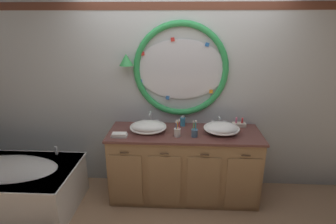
{
  "coord_description": "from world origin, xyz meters",
  "views": [
    {
      "loc": [
        0.02,
        -2.71,
        2.15
      ],
      "look_at": [
        -0.13,
        0.25,
        1.13
      ],
      "focal_mm": 28.33,
      "sensor_mm": 36.0,
      "label": 1
    }
  ],
  "objects_px": {
    "bathtub": "(9,184)",
    "toothbrush_holder_left": "(177,132)",
    "folded_hand_towel": "(119,135)",
    "sink_basin_right": "(222,128)",
    "sink_basin_left": "(148,127)",
    "toothbrush_holder_right": "(194,132)",
    "toiletry_basket": "(239,124)",
    "soap_dispenser": "(183,121)"
  },
  "relations": [
    {
      "from": "bathtub",
      "to": "toothbrush_holder_left",
      "type": "distance_m",
      "value": 2.09
    },
    {
      "from": "sink_basin_left",
      "to": "toiletry_basket",
      "type": "height_order",
      "value": "sink_basin_left"
    },
    {
      "from": "sink_basin_right",
      "to": "toothbrush_holder_left",
      "type": "xyz_separation_m",
      "value": [
        -0.52,
        -0.11,
        -0.01
      ]
    },
    {
      "from": "sink_basin_right",
      "to": "toothbrush_holder_left",
      "type": "height_order",
      "value": "toothbrush_holder_left"
    },
    {
      "from": "soap_dispenser",
      "to": "sink_basin_right",
      "type": "bearing_deg",
      "value": -26.56
    },
    {
      "from": "toothbrush_holder_right",
      "to": "toiletry_basket",
      "type": "relative_size",
      "value": 1.2
    },
    {
      "from": "toiletry_basket",
      "to": "toothbrush_holder_right",
      "type": "bearing_deg",
      "value": -148.73
    },
    {
      "from": "sink_basin_left",
      "to": "toothbrush_holder_left",
      "type": "bearing_deg",
      "value": -16.98
    },
    {
      "from": "sink_basin_left",
      "to": "soap_dispenser",
      "type": "relative_size",
      "value": 3.13
    },
    {
      "from": "sink_basin_right",
      "to": "soap_dispenser",
      "type": "height_order",
      "value": "soap_dispenser"
    },
    {
      "from": "soap_dispenser",
      "to": "toothbrush_holder_left",
      "type": "bearing_deg",
      "value": -100.66
    },
    {
      "from": "sink_basin_right",
      "to": "soap_dispenser",
      "type": "bearing_deg",
      "value": 153.44
    },
    {
      "from": "sink_basin_left",
      "to": "toothbrush_holder_right",
      "type": "height_order",
      "value": "toothbrush_holder_right"
    },
    {
      "from": "folded_hand_towel",
      "to": "sink_basin_right",
      "type": "bearing_deg",
      "value": 7.23
    },
    {
      "from": "sink_basin_left",
      "to": "toiletry_basket",
      "type": "distance_m",
      "value": 1.16
    },
    {
      "from": "bathtub",
      "to": "folded_hand_towel",
      "type": "distance_m",
      "value": 1.44
    },
    {
      "from": "sink_basin_left",
      "to": "sink_basin_right",
      "type": "height_order",
      "value": "sink_basin_right"
    },
    {
      "from": "toothbrush_holder_left",
      "to": "toiletry_basket",
      "type": "height_order",
      "value": "toothbrush_holder_left"
    },
    {
      "from": "soap_dispenser",
      "to": "toiletry_basket",
      "type": "bearing_deg",
      "value": 1.75
    },
    {
      "from": "sink_basin_right",
      "to": "soap_dispenser",
      "type": "xyz_separation_m",
      "value": [
        -0.46,
        0.23,
        -0.01
      ]
    },
    {
      "from": "sink_basin_left",
      "to": "toothbrush_holder_right",
      "type": "bearing_deg",
      "value": -10.43
    },
    {
      "from": "bathtub",
      "to": "toothbrush_holder_right",
      "type": "bearing_deg",
      "value": 6.29
    },
    {
      "from": "toothbrush_holder_right",
      "to": "toiletry_basket",
      "type": "distance_m",
      "value": 0.68
    },
    {
      "from": "bathtub",
      "to": "toiletry_basket",
      "type": "relative_size",
      "value": 9.51
    },
    {
      "from": "soap_dispenser",
      "to": "toiletry_basket",
      "type": "xyz_separation_m",
      "value": [
        0.72,
        0.02,
        -0.03
      ]
    },
    {
      "from": "bathtub",
      "to": "sink_basin_right",
      "type": "bearing_deg",
      "value": 7.77
    },
    {
      "from": "bathtub",
      "to": "toiletry_basket",
      "type": "distance_m",
      "value": 2.88
    },
    {
      "from": "sink_basin_right",
      "to": "soap_dispenser",
      "type": "distance_m",
      "value": 0.51
    },
    {
      "from": "bathtub",
      "to": "toothbrush_holder_left",
      "type": "bearing_deg",
      "value": 6.74
    },
    {
      "from": "bathtub",
      "to": "sink_basin_left",
      "type": "bearing_deg",
      "value": 11.85
    },
    {
      "from": "toothbrush_holder_left",
      "to": "toothbrush_holder_right",
      "type": "bearing_deg",
      "value": 1.77
    },
    {
      "from": "sink_basin_left",
      "to": "toothbrush_holder_right",
      "type": "distance_m",
      "value": 0.56
    },
    {
      "from": "sink_basin_left",
      "to": "toothbrush_holder_left",
      "type": "height_order",
      "value": "toothbrush_holder_left"
    },
    {
      "from": "toothbrush_holder_right",
      "to": "soap_dispenser",
      "type": "relative_size",
      "value": 1.42
    },
    {
      "from": "sink_basin_left",
      "to": "folded_hand_towel",
      "type": "bearing_deg",
      "value": -154.57
    },
    {
      "from": "sink_basin_left",
      "to": "sink_basin_right",
      "type": "bearing_deg",
      "value": 0.0
    },
    {
      "from": "sink_basin_right",
      "to": "toiletry_basket",
      "type": "xyz_separation_m",
      "value": [
        0.26,
        0.25,
        -0.04
      ]
    },
    {
      "from": "toothbrush_holder_right",
      "to": "sink_basin_left",
      "type": "bearing_deg",
      "value": 169.57
    },
    {
      "from": "toothbrush_holder_right",
      "to": "soap_dispenser",
      "type": "height_order",
      "value": "toothbrush_holder_right"
    },
    {
      "from": "toothbrush_holder_left",
      "to": "toothbrush_holder_right",
      "type": "distance_m",
      "value": 0.2
    },
    {
      "from": "toothbrush_holder_right",
      "to": "sink_basin_right",
      "type": "bearing_deg",
      "value": 17.4
    },
    {
      "from": "toothbrush_holder_left",
      "to": "folded_hand_towel",
      "type": "xyz_separation_m",
      "value": [
        -0.67,
        -0.04,
        -0.04
      ]
    }
  ]
}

